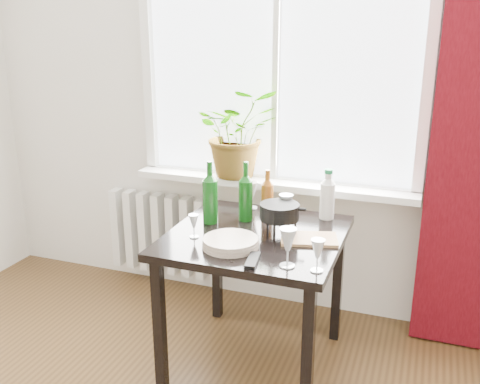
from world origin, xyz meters
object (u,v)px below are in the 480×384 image
(wine_bottle_left, at_px, (210,192))
(wineglass_back_left, at_px, (252,195))
(potted_plant, at_px, (238,132))
(table, at_px, (256,250))
(wineglass_front_left, at_px, (194,226))
(fondue_pot, at_px, (279,218))
(wine_bottle_right, at_px, (246,191))
(plate_stack, at_px, (231,242))
(radiator, at_px, (166,234))
(cutting_board, at_px, (309,239))
(bottle_amber, at_px, (267,194))
(cleaning_bottle, at_px, (328,194))
(wineglass_back_center, at_px, (286,210))
(tv_remote, at_px, (253,260))
(wineglass_front_right, at_px, (288,247))
(wineglass_far_right, at_px, (317,255))

(wine_bottle_left, relative_size, wineglass_back_left, 2.14)
(potted_plant, bearing_deg, table, -62.53)
(wineglass_back_left, height_order, wineglass_front_left, wineglass_back_left)
(wineglass_back_left, bearing_deg, fondue_pot, -51.27)
(potted_plant, height_order, wine_bottle_right, potted_plant)
(plate_stack, bearing_deg, table, 73.80)
(radiator, relative_size, table, 0.94)
(potted_plant, distance_m, cutting_board, 0.93)
(bottle_amber, relative_size, cleaning_bottle, 0.99)
(table, distance_m, wineglass_back_center, 0.26)
(cleaning_bottle, bearing_deg, wineglass_front_left, -138.60)
(fondue_pot, xyz_separation_m, cutting_board, (0.16, -0.04, -0.07))
(tv_remote, bearing_deg, wineglass_back_center, 79.43)
(wine_bottle_right, height_order, wineglass_back_center, wine_bottle_right)
(radiator, xyz_separation_m, wineglass_back_left, (0.71, -0.27, 0.44))
(wine_bottle_right, distance_m, cleaning_bottle, 0.44)
(wine_bottle_left, bearing_deg, wineglass_front_left, -88.43)
(wine_bottle_left, xyz_separation_m, cutting_board, (0.54, -0.06, -0.16))
(table, height_order, wineglass_front_left, wineglass_front_left)
(wine_bottle_left, xyz_separation_m, wineglass_front_right, (0.52, -0.38, -0.08))
(radiator, relative_size, tv_remote, 5.05)
(bottle_amber, relative_size, tv_remote, 1.71)
(wine_bottle_right, bearing_deg, bottle_amber, 37.38)
(table, bearing_deg, plate_stack, -106.20)
(fondue_pot, bearing_deg, wineglass_front_right, -62.95)
(potted_plant, relative_size, wineglass_front_right, 3.01)
(bottle_amber, distance_m, wineglass_front_left, 0.47)
(bottle_amber, bearing_deg, wineglass_front_right, -64.53)
(cutting_board, bearing_deg, tv_remote, -118.35)
(cleaning_bottle, distance_m, fondue_pot, 0.35)
(potted_plant, xyz_separation_m, wineglass_front_right, (0.57, -0.93, -0.29))
(radiator, relative_size, fondue_pot, 3.54)
(cutting_board, bearing_deg, potted_plant, 133.93)
(table, relative_size, wine_bottle_left, 2.52)
(wineglass_front_right, height_order, wineglass_back_center, wineglass_front_right)
(potted_plant, distance_m, wineglass_front_left, 0.83)
(cleaning_bottle, distance_m, wineglass_back_center, 0.26)
(wine_bottle_right, relative_size, tv_remote, 2.03)
(radiator, xyz_separation_m, cutting_board, (1.12, -0.63, 0.37))
(wineglass_back_center, xyz_separation_m, wineglass_back_left, (-0.25, 0.20, -0.01))
(wineglass_back_center, height_order, tv_remote, wineglass_back_center)
(wine_bottle_left, bearing_deg, potted_plant, 94.76)
(table, bearing_deg, fondue_pot, 23.66)
(wine_bottle_left, bearing_deg, wineglass_front_right, -36.14)
(wineglass_far_right, bearing_deg, fondue_pot, 126.61)
(cleaning_bottle, distance_m, tv_remote, 0.70)
(wineglass_far_right, relative_size, wineglass_back_left, 0.94)
(cleaning_bottle, distance_m, cutting_board, 0.36)
(wineglass_back_center, distance_m, wineglass_front_left, 0.49)
(wineglass_front_right, xyz_separation_m, plate_stack, (-0.31, 0.11, -0.07))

